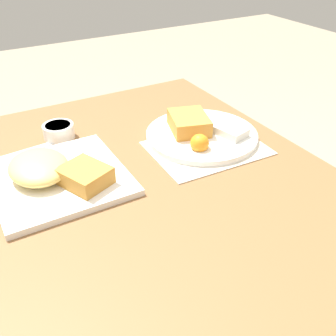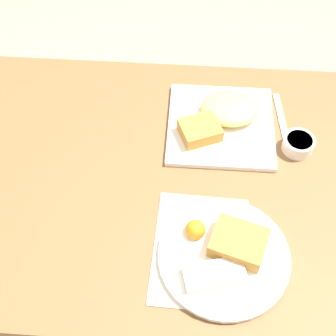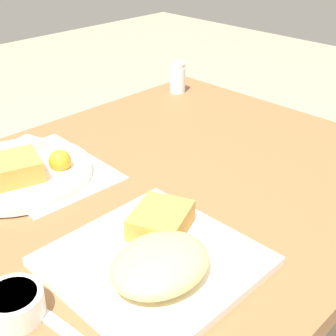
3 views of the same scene
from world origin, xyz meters
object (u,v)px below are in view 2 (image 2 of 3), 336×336
Objects in this scene: plate_oval_far at (225,253)px; butter_knife at (282,122)px; sauce_ramekin at (298,144)px; plate_square_near at (221,120)px.

plate_oval_far is 1.39× the size of butter_knife.
plate_oval_far reaches higher than sauce_ramekin.
sauce_ramekin is at bearing 161.22° from plate_square_near.
plate_square_near reaches higher than plate_oval_far.
sauce_ramekin is 0.09m from butter_knife.
butter_knife is at bearing -111.04° from plate_oval_far.
plate_square_near is 3.50× the size of sauce_ramekin.
plate_oval_far reaches higher than butter_knife.
plate_square_near reaches higher than butter_knife.
plate_square_near is 1.34× the size of butter_knife.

